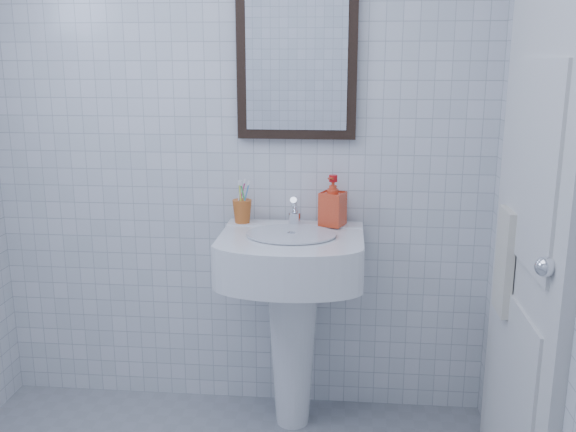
# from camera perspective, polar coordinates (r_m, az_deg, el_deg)

# --- Properties ---
(wall_back) EXTENTS (2.20, 0.02, 2.50)m
(wall_back) POSITION_cam_1_polar(r_m,az_deg,el_deg) (2.80, -4.50, 7.18)
(wall_back) COLOR silver
(wall_back) RESTS_ON ground
(washbasin) EXTENTS (0.58, 0.42, 0.89)m
(washbasin) POSITION_cam_1_polar(r_m,az_deg,el_deg) (2.71, 0.38, -7.20)
(washbasin) COLOR white
(washbasin) RESTS_ON ground
(faucet) EXTENTS (0.05, 0.12, 0.13)m
(faucet) POSITION_cam_1_polar(r_m,az_deg,el_deg) (2.71, 0.59, 0.28)
(faucet) COLOR silver
(faucet) RESTS_ON washbasin
(toothbrush_cup) EXTENTS (0.10, 0.10, 0.10)m
(toothbrush_cup) POSITION_cam_1_polar(r_m,az_deg,el_deg) (2.76, -4.09, 0.42)
(toothbrush_cup) COLOR #C15B21
(toothbrush_cup) RESTS_ON washbasin
(soap_dispenser) EXTENTS (0.12, 0.13, 0.21)m
(soap_dispenser) POSITION_cam_1_polar(r_m,az_deg,el_deg) (2.70, 4.00, 1.36)
(soap_dispenser) COLOR red
(soap_dispenser) RESTS_ON washbasin
(wall_mirror) EXTENTS (0.50, 0.04, 0.62)m
(wall_mirror) POSITION_cam_1_polar(r_m,az_deg,el_deg) (2.72, 0.78, 13.37)
(wall_mirror) COLOR black
(wall_mirror) RESTS_ON wall_back
(bathroom_door) EXTENTS (0.04, 0.80, 2.00)m
(bathroom_door) POSITION_cam_1_polar(r_m,az_deg,el_deg) (2.25, 20.79, -1.87)
(bathroom_door) COLOR silver
(bathroom_door) RESTS_ON ground
(towel_ring) EXTENTS (0.01, 0.18, 0.18)m
(towel_ring) POSITION_cam_1_polar(r_m,az_deg,el_deg) (2.37, 19.50, 0.29)
(towel_ring) COLOR silver
(towel_ring) RESTS_ON wall_right
(hand_towel) EXTENTS (0.03, 0.16, 0.38)m
(hand_towel) POSITION_cam_1_polar(r_m,az_deg,el_deg) (2.41, 18.69, -3.86)
(hand_towel) COLOR beige
(hand_towel) RESTS_ON towel_ring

